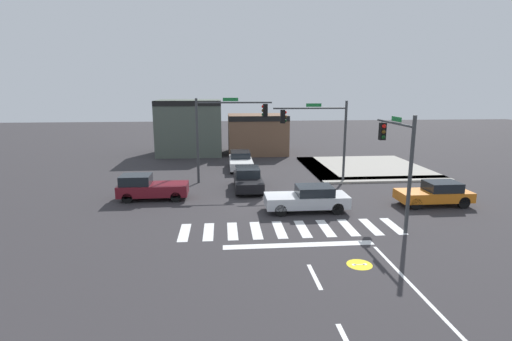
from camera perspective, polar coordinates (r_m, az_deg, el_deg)
name	(u,v)px	position (r m, az deg, el deg)	size (l,w,h in m)	color
ground_plane	(278,203)	(23.94, 3.27, -4.77)	(120.00, 120.00, 0.00)	#302D30
crosswalk_near	(291,229)	(19.73, 5.15, -8.51)	(11.00, 2.43, 0.01)	silver
lane_markings	(363,303)	(13.95, 15.31, -18.10)	(6.80, 18.75, 0.01)	white
bike_detector_marking	(359,265)	(16.51, 14.84, -13.11)	(1.02, 1.02, 0.01)	yellow
curb_corner_northeast	(360,168)	(34.89, 14.96, 0.31)	(10.00, 10.60, 0.15)	#9E998E
storefront_row	(215,130)	(41.72, -5.98, 5.95)	(13.42, 5.97, 5.64)	#4C564C
traffic_signal_northwest	(226,124)	(28.52, -4.41, 6.82)	(5.51, 0.32, 6.19)	#383A3D
traffic_signal_southeast	(397,150)	(20.95, 19.89, 2.85)	(0.32, 4.29, 5.67)	#383A3D
traffic_signal_northeast	(319,127)	(28.65, 9.10, 6.25)	(5.38, 0.32, 5.98)	#383A3D
car_orange	(436,193)	(25.63, 24.71, -3.06)	(4.27, 1.72, 1.44)	orange
car_silver	(308,198)	(22.42, 7.59, -4.06)	(4.68, 1.81, 1.46)	#B7BABF
car_white	(241,161)	(33.76, -2.26, 1.45)	(1.90, 4.65, 1.43)	white
car_maroon	(149,187)	(25.44, -15.27, -2.38)	(4.27, 1.76, 1.58)	maroon
car_black	(248,179)	(26.99, -1.20, -1.24)	(1.83, 4.61, 1.46)	black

